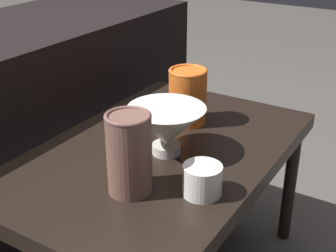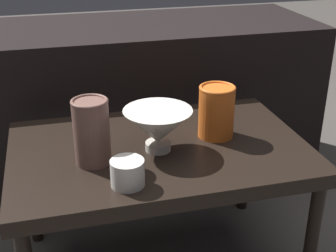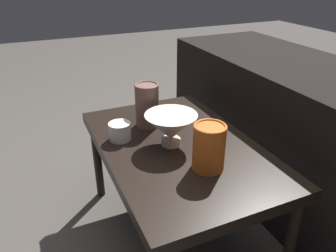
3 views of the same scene
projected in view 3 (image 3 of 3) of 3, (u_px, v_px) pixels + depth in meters
name	position (u px, v px, depth m)	size (l,w,h in m)	color
ground_plane	(177.00, 232.00, 1.33)	(8.00, 8.00, 0.00)	#4C4742
table	(178.00, 154.00, 1.17)	(0.80, 0.52, 0.41)	black
couch_backdrop	(302.00, 138.00, 1.41)	(1.47, 0.50, 0.61)	black
bowl	(171.00, 127.00, 1.12)	(0.18, 0.18, 0.11)	silver
vase_textured_left	(147.00, 105.00, 1.24)	(0.09, 0.09, 0.17)	brown
vase_colorful_right	(209.00, 146.00, 0.98)	(0.10, 0.10, 0.15)	orange
cup	(120.00, 131.00, 1.16)	(0.08, 0.08, 0.06)	silver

